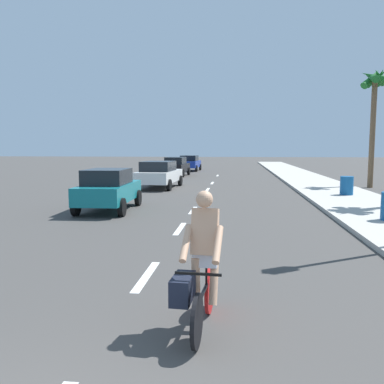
% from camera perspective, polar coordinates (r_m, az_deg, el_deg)
% --- Properties ---
extents(ground_plane, '(160.00, 160.00, 0.00)m').
position_cam_1_polar(ground_plane, '(22.10, 2.10, 0.17)').
color(ground_plane, '#423F3D').
extents(sidewalk_strip, '(3.60, 80.00, 0.14)m').
position_cam_1_polar(sidewalk_strip, '(24.53, 18.08, 0.64)').
color(sidewalk_strip, '#B2ADA3').
rests_on(sidewalk_strip, ground).
extents(lane_stripe_1, '(0.16, 1.80, 0.01)m').
position_cam_1_polar(lane_stripe_1, '(7.65, -6.46, -11.70)').
color(lane_stripe_1, white).
rests_on(lane_stripe_1, ground).
extents(lane_stripe_2, '(0.16, 1.80, 0.01)m').
position_cam_1_polar(lane_stripe_2, '(11.84, -1.72, -5.19)').
color(lane_stripe_2, white).
rests_on(lane_stripe_2, ground).
extents(lane_stripe_3, '(0.16, 1.80, 0.01)m').
position_cam_1_polar(lane_stripe_3, '(15.25, 0.13, -2.59)').
color(lane_stripe_3, white).
rests_on(lane_stripe_3, ground).
extents(lane_stripe_4, '(0.16, 1.80, 0.01)m').
position_cam_1_polar(lane_stripe_4, '(20.51, 1.76, -0.30)').
color(lane_stripe_4, white).
rests_on(lane_stripe_4, ground).
extents(lane_stripe_5, '(0.16, 1.80, 0.01)m').
position_cam_1_polar(lane_stripe_5, '(22.68, 2.21, 0.34)').
color(lane_stripe_5, white).
rests_on(lane_stripe_5, ground).
extents(lane_stripe_6, '(0.16, 1.80, 0.01)m').
position_cam_1_polar(lane_stripe_6, '(26.92, 2.88, 1.28)').
color(lane_stripe_6, white).
rests_on(lane_stripe_6, ground).
extents(lane_stripe_7, '(0.16, 1.80, 0.01)m').
position_cam_1_polar(lane_stripe_7, '(34.16, 3.63, 2.34)').
color(lane_stripe_7, white).
rests_on(lane_stripe_7, ground).
extents(cyclist, '(0.63, 1.71, 1.82)m').
position_cam_1_polar(cyclist, '(5.27, 1.11, -10.62)').
color(cyclist, black).
rests_on(cyclist, ground).
extents(parked_car_teal, '(1.92, 3.93, 1.57)m').
position_cam_1_polar(parked_car_teal, '(15.42, -11.68, 0.49)').
color(parked_car_teal, '#14727A').
rests_on(parked_car_teal, ground).
extents(parked_car_white, '(2.26, 4.56, 1.57)m').
position_cam_1_polar(parked_car_white, '(23.63, -4.67, 2.60)').
color(parked_car_white, white).
rests_on(parked_car_white, ground).
extents(parked_car_black, '(2.01, 4.02, 1.57)m').
position_cam_1_polar(parked_car_black, '(33.55, -2.28, 3.70)').
color(parked_car_black, black).
rests_on(parked_car_black, ground).
extents(parked_car_blue, '(2.09, 4.27, 1.57)m').
position_cam_1_polar(parked_car_blue, '(40.85, -0.33, 4.17)').
color(parked_car_blue, '#1E389E').
rests_on(parked_car_blue, ground).
extents(palm_tree_far, '(1.74, 1.85, 7.13)m').
position_cam_1_polar(palm_tree_far, '(26.16, 24.39, 12.84)').
color(palm_tree_far, brown).
rests_on(palm_tree_far, ground).
extents(trash_bin_far, '(0.60, 0.60, 0.87)m').
position_cam_1_polar(trash_bin_far, '(20.36, 21.01, 0.85)').
color(trash_bin_far, '#14518C').
rests_on(trash_bin_far, sidewalk_strip).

